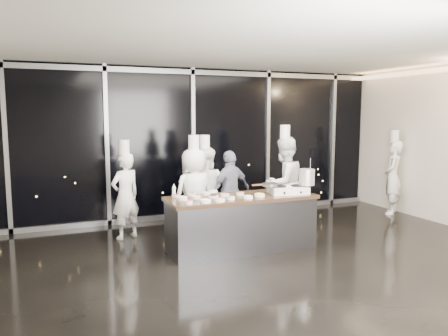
# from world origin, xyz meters

# --- Properties ---
(ground) EXTENTS (9.00, 9.00, 0.00)m
(ground) POSITION_xyz_m (0.00, 0.00, 0.00)
(ground) COLOR black
(ground) RESTS_ON ground
(room_shell) EXTENTS (9.02, 7.02, 3.21)m
(room_shell) POSITION_xyz_m (0.18, 0.00, 2.25)
(room_shell) COLOR beige
(room_shell) RESTS_ON ground
(window_wall) EXTENTS (8.90, 0.11, 3.20)m
(window_wall) POSITION_xyz_m (0.00, 3.43, 1.60)
(window_wall) COLOR black
(window_wall) RESTS_ON ground
(demo_counter) EXTENTS (2.46, 0.86, 0.90)m
(demo_counter) POSITION_xyz_m (0.00, 0.90, 0.45)
(demo_counter) COLOR #3C3C41
(demo_counter) RESTS_ON ground
(stove) EXTENTS (0.68, 0.49, 0.14)m
(stove) POSITION_xyz_m (0.82, 0.79, 0.96)
(stove) COLOR white
(stove) RESTS_ON demo_counter
(frying_pan) EXTENTS (0.49, 0.31, 0.04)m
(frying_pan) POSITION_xyz_m (0.49, 0.86, 1.06)
(frying_pan) COLOR slate
(frying_pan) RESTS_ON stove
(stock_pot) EXTENTS (0.31, 0.31, 0.27)m
(stock_pot) POSITION_xyz_m (1.12, 0.72, 1.17)
(stock_pot) COLOR silver
(stock_pot) RESTS_ON stove
(prep_bowls) EXTENTS (1.43, 0.74, 0.05)m
(prep_bowls) POSITION_xyz_m (-0.48, 0.87, 0.93)
(prep_bowls) COLOR white
(prep_bowls) RESTS_ON demo_counter
(squeeze_bottle) EXTENTS (0.06, 0.06, 0.21)m
(squeeze_bottle) POSITION_xyz_m (-1.05, 1.24, 1.00)
(squeeze_bottle) COLOR white
(squeeze_bottle) RESTS_ON demo_counter
(chef_far_left) EXTENTS (0.67, 0.57, 1.78)m
(chef_far_left) POSITION_xyz_m (-1.65, 2.29, 0.80)
(chef_far_left) COLOR white
(chef_far_left) RESTS_ON ground
(chef_left) EXTENTS (0.90, 0.70, 1.86)m
(chef_left) POSITION_xyz_m (-0.51, 1.80, 0.83)
(chef_left) COLOR white
(chef_left) RESTS_ON ground
(chef_center) EXTENTS (0.95, 0.86, 1.84)m
(chef_center) POSITION_xyz_m (-0.18, 2.16, 0.82)
(chef_center) COLOR white
(chef_center) RESTS_ON ground
(guest) EXTENTS (0.97, 0.63, 1.54)m
(guest) POSITION_xyz_m (0.31, 2.10, 0.77)
(guest) COLOR #161B3C
(guest) RESTS_ON ground
(chef_right) EXTENTS (1.02, 0.89, 2.02)m
(chef_right) POSITION_xyz_m (1.30, 1.75, 0.91)
(chef_right) COLOR white
(chef_right) RESTS_ON ground
(chef_side) EXTENTS (0.71, 0.70, 1.88)m
(chef_side) POSITION_xyz_m (4.20, 1.98, 0.85)
(chef_side) COLOR white
(chef_side) RESTS_ON ground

